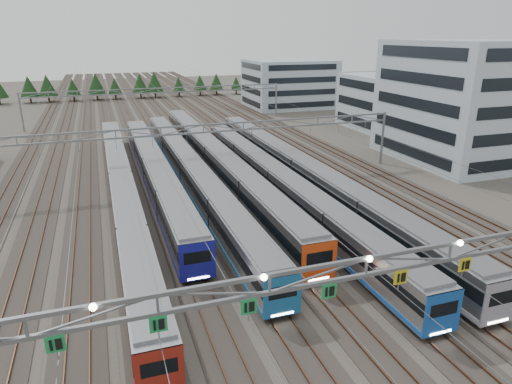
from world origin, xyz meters
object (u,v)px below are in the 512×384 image
object	(u,v)px
gantry_far	(159,95)
depot_bldg_mid	(384,102)
train_e	(279,183)
gantry_near	(366,271)
gantry_mid	(204,135)
train_b	(155,170)
train_c	(190,170)
train_d	(215,158)
depot_bldg_south	(463,102)
depot_bldg_north	(289,84)
train_a	(121,185)
train_f	(301,172)

from	to	relation	value
gantry_far	depot_bldg_mid	distance (m)	49.00
train_e	gantry_near	bearing A→B (deg)	-102.85
gantry_mid	train_b	bearing A→B (deg)	-179.74
train_c	train_d	distance (m)	6.26
train_b	gantry_mid	size ratio (longest dim) A/B	0.96
depot_bldg_south	depot_bldg_north	size ratio (longest dim) A/B	1.00
train_d	depot_bldg_south	size ratio (longest dim) A/B	3.04
train_e	depot_bldg_north	size ratio (longest dim) A/B	2.62
train_c	gantry_far	size ratio (longest dim) A/B	1.15
train_a	gantry_far	size ratio (longest dim) A/B	1.21
train_b	gantry_near	xyz separation A→B (m)	(6.70, -40.09, 4.90)
train_b	depot_bldg_north	distance (m)	73.33
train_d	gantry_near	xyz separation A→B (m)	(-2.30, -43.13, 4.84)
train_e	gantry_far	bearing A→B (deg)	96.96
train_e	depot_bldg_north	bearing A→B (deg)	66.26
depot_bldg_mid	gantry_near	bearing A→B (deg)	-124.56
train_b	gantry_mid	bearing A→B (deg)	0.26
train_d	train_a	bearing A→B (deg)	-151.28
train_c	gantry_mid	distance (m)	5.01
train_b	gantry_far	xyz separation A→B (m)	(6.75, 45.03, 4.20)
train_d	train_f	world-z (taller)	train_d
depot_bldg_north	gantry_near	bearing A→B (deg)	-110.60
gantry_near	depot_bldg_mid	bearing A→B (deg)	55.44
train_a	train_b	size ratio (longest dim) A/B	1.26
train_d	depot_bldg_north	world-z (taller)	depot_bldg_north
gantry_far	depot_bldg_south	world-z (taller)	depot_bldg_south
train_a	train_c	distance (m)	9.50
train_b	train_c	bearing A→B (deg)	-16.14
train_c	train_e	xyz separation A→B (m)	(9.00, -8.98, 0.01)
train_a	gantry_near	xyz separation A→B (m)	(11.20, -35.74, 5.07)
gantry_mid	depot_bldg_north	size ratio (longest dim) A/B	2.56
train_e	gantry_mid	distance (m)	13.04
train_a	gantry_mid	bearing A→B (deg)	21.28
train_a	train_f	size ratio (longest dim) A/B	1.05
train_a	train_d	xyz separation A→B (m)	(13.50, 7.40, 0.23)
train_b	gantry_mid	world-z (taller)	gantry_mid
depot_bldg_north	train_e	bearing A→B (deg)	-113.74
depot_bldg_south	train_a	bearing A→B (deg)	-176.75
depot_bldg_mid	depot_bldg_south	bearing A→B (deg)	-97.66
train_e	train_f	xyz separation A→B (m)	(4.50, 3.29, 0.08)
train_a	depot_bldg_south	bearing A→B (deg)	3.25
train_b	train_f	size ratio (longest dim) A/B	0.84
train_a	train_c	bearing A→B (deg)	18.72
depot_bldg_north	train_b	bearing A→B (deg)	-126.76
train_a	train_d	world-z (taller)	train_d
train_f	gantry_far	bearing A→B (deg)	102.20
train_b	train_f	world-z (taller)	train_f
gantry_far	gantry_mid	bearing A→B (deg)	-90.00
train_a	train_f	distance (m)	22.66
gantry_near	depot_bldg_south	distance (m)	56.51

